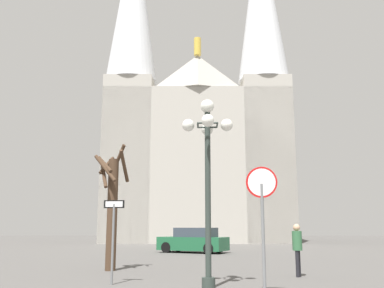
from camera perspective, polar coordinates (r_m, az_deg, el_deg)
name	(u,v)px	position (r m, az deg, el deg)	size (l,w,h in m)	color
cathedral	(197,133)	(44.59, 0.71, 1.44)	(18.56, 12.76, 35.64)	#ADA89E
stop_sign	(262,205)	(10.65, 9.37, -7.99)	(0.76, 0.20, 3.10)	slate
one_way_arrow_sign	(113,231)	(12.88, -10.49, -11.42)	(0.62, 0.09, 2.39)	slate
street_lamp	(208,159)	(11.97, 2.11, -1.98)	(1.45, 1.45, 5.22)	#2D3833
bare_tree	(112,206)	(16.71, -10.66, -8.10)	(1.31, 1.31, 4.80)	#473323
parked_car_near_green	(194,241)	(26.85, 0.21, -12.83)	(4.52, 3.34, 1.51)	#1E5B38
pedestrian_walking	(297,245)	(14.93, 13.89, -12.92)	(0.32, 0.32, 1.70)	black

